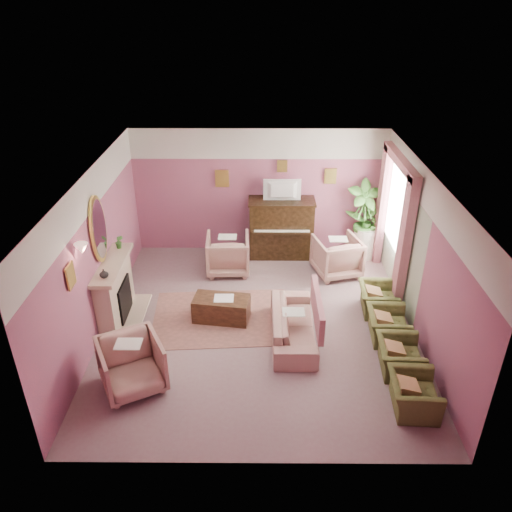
{
  "coord_description": "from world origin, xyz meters",
  "views": [
    {
      "loc": [
        0.01,
        -7.37,
        5.39
      ],
      "look_at": [
        -0.04,
        0.4,
        1.19
      ],
      "focal_mm": 35.0,
      "sensor_mm": 36.0,
      "label": 1
    }
  ],
  "objects_px": {
    "piano": "(281,229)",
    "floral_armchair_front": "(131,363)",
    "olive_chair_b": "(400,352)",
    "side_table": "(365,242)",
    "olive_chair_a": "(414,390)",
    "olive_chair_c": "(388,322)",
    "sofa": "(293,319)",
    "floral_armchair_right": "(337,254)",
    "television": "(282,189)",
    "olive_chair_d": "(378,296)",
    "coffee_table": "(222,309)",
    "floral_armchair_left": "(228,252)"
  },
  "relations": [
    {
      "from": "piano",
      "to": "olive_chair_a",
      "type": "height_order",
      "value": "piano"
    },
    {
      "from": "piano",
      "to": "sofa",
      "type": "distance_m",
      "value": 3.07
    },
    {
      "from": "olive_chair_a",
      "to": "olive_chair_d",
      "type": "xyz_separation_m",
      "value": [
        0.0,
        2.46,
        0.0
      ]
    },
    {
      "from": "coffee_table",
      "to": "side_table",
      "type": "height_order",
      "value": "side_table"
    },
    {
      "from": "olive_chair_a",
      "to": "olive_chair_c",
      "type": "bearing_deg",
      "value": 90.0
    },
    {
      "from": "floral_armchair_right",
      "to": "olive_chair_b",
      "type": "distance_m",
      "value": 3.1
    },
    {
      "from": "side_table",
      "to": "piano",
      "type": "bearing_deg",
      "value": 178.79
    },
    {
      "from": "piano",
      "to": "sofa",
      "type": "bearing_deg",
      "value": -88.12
    },
    {
      "from": "sofa",
      "to": "floral_armchair_left",
      "type": "relative_size",
      "value": 2.02
    },
    {
      "from": "coffee_table",
      "to": "olive_chair_d",
      "type": "distance_m",
      "value": 2.91
    },
    {
      "from": "piano",
      "to": "olive_chair_a",
      "type": "distance_m",
      "value": 5.02
    },
    {
      "from": "olive_chair_a",
      "to": "olive_chair_d",
      "type": "bearing_deg",
      "value": 90.0
    },
    {
      "from": "olive_chair_b",
      "to": "olive_chair_c",
      "type": "bearing_deg",
      "value": 90.0
    },
    {
      "from": "television",
      "to": "floral_armchair_right",
      "type": "bearing_deg",
      "value": -34.43
    },
    {
      "from": "olive_chair_a",
      "to": "side_table",
      "type": "height_order",
      "value": "side_table"
    },
    {
      "from": "olive_chair_c",
      "to": "side_table",
      "type": "xyz_separation_m",
      "value": [
        0.17,
        3.02,
        0.01
      ]
    },
    {
      "from": "coffee_table",
      "to": "olive_chair_b",
      "type": "bearing_deg",
      "value": -25.15
    },
    {
      "from": "sofa",
      "to": "olive_chair_a",
      "type": "xyz_separation_m",
      "value": [
        1.62,
        -1.65,
        -0.03
      ]
    },
    {
      "from": "floral_armchair_front",
      "to": "olive_chair_b",
      "type": "distance_m",
      "value": 4.13
    },
    {
      "from": "floral_armchair_right",
      "to": "olive_chair_a",
      "type": "relative_size",
      "value": 1.16
    },
    {
      "from": "floral_armchair_left",
      "to": "olive_chair_c",
      "type": "distance_m",
      "value": 3.69
    },
    {
      "from": "olive_chair_c",
      "to": "sofa",
      "type": "bearing_deg",
      "value": 179.72
    },
    {
      "from": "television",
      "to": "olive_chair_d",
      "type": "xyz_separation_m",
      "value": [
        1.72,
        -2.19,
        -1.26
      ]
    },
    {
      "from": "sofa",
      "to": "floral_armchair_right",
      "type": "distance_m",
      "value": 2.45
    },
    {
      "from": "floral_armchair_right",
      "to": "side_table",
      "type": "distance_m",
      "value": 1.09
    },
    {
      "from": "floral_armchair_left",
      "to": "olive_chair_a",
      "type": "relative_size",
      "value": 1.16
    },
    {
      "from": "olive_chair_c",
      "to": "piano",
      "type": "bearing_deg",
      "value": 119.37
    },
    {
      "from": "coffee_table",
      "to": "sofa",
      "type": "xyz_separation_m",
      "value": [
        1.27,
        -0.53,
        0.15
      ]
    },
    {
      "from": "television",
      "to": "olive_chair_a",
      "type": "relative_size",
      "value": 1.01
    },
    {
      "from": "floral_armchair_right",
      "to": "coffee_table",
      "type": "bearing_deg",
      "value": -143.9
    },
    {
      "from": "piano",
      "to": "floral_armchair_right",
      "type": "bearing_deg",
      "value": -36.1
    },
    {
      "from": "olive_chair_a",
      "to": "piano",
      "type": "bearing_deg",
      "value": 110.12
    },
    {
      "from": "olive_chair_b",
      "to": "side_table",
      "type": "distance_m",
      "value": 3.84
    },
    {
      "from": "coffee_table",
      "to": "floral_armchair_left",
      "type": "relative_size",
      "value": 1.09
    },
    {
      "from": "piano",
      "to": "olive_chair_a",
      "type": "relative_size",
      "value": 1.77
    },
    {
      "from": "sofa",
      "to": "floral_armchair_front",
      "type": "xyz_separation_m",
      "value": [
        -2.49,
        -1.24,
        0.08
      ]
    },
    {
      "from": "floral_armchair_left",
      "to": "olive_chair_b",
      "type": "bearing_deg",
      "value": -47.45
    },
    {
      "from": "television",
      "to": "floral_armchair_front",
      "type": "bearing_deg",
      "value": -119.4
    },
    {
      "from": "coffee_table",
      "to": "sofa",
      "type": "bearing_deg",
      "value": -22.66
    },
    {
      "from": "television",
      "to": "olive_chair_d",
      "type": "bearing_deg",
      "value": -51.82
    },
    {
      "from": "piano",
      "to": "side_table",
      "type": "height_order",
      "value": "piano"
    },
    {
      "from": "television",
      "to": "olive_chair_a",
      "type": "bearing_deg",
      "value": -69.68
    },
    {
      "from": "coffee_table",
      "to": "side_table",
      "type": "xyz_separation_m",
      "value": [
        3.06,
        2.48,
        0.12
      ]
    },
    {
      "from": "floral_armchair_front",
      "to": "side_table",
      "type": "relative_size",
      "value": 1.31
    },
    {
      "from": "piano",
      "to": "floral_armchair_front",
      "type": "distance_m",
      "value": 4.91
    },
    {
      "from": "television",
      "to": "coffee_table",
      "type": "height_order",
      "value": "television"
    },
    {
      "from": "sofa",
      "to": "olive_chair_a",
      "type": "height_order",
      "value": "sofa"
    },
    {
      "from": "floral_armchair_right",
      "to": "olive_chair_d",
      "type": "xyz_separation_m",
      "value": [
        0.58,
        -1.41,
        -0.12
      ]
    },
    {
      "from": "piano",
      "to": "television",
      "type": "relative_size",
      "value": 1.75
    },
    {
      "from": "television",
      "to": "olive_chair_a",
      "type": "distance_m",
      "value": 5.12
    }
  ]
}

